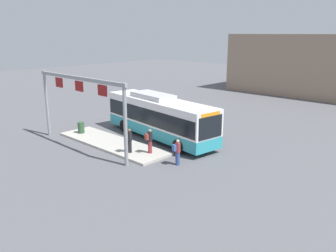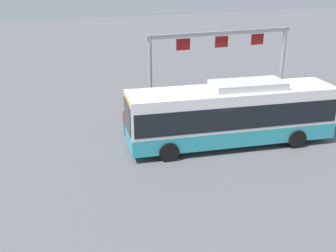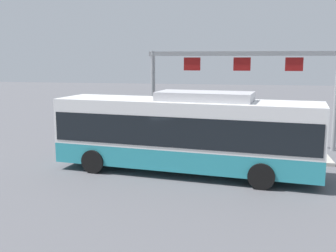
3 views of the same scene
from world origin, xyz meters
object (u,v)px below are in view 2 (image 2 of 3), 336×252
(person_waiting_mid, at_px, (179,106))
(trash_bin, at_px, (272,103))
(person_boarding, at_px, (126,120))
(person_waiting_near, at_px, (168,112))
(bus_main, at_px, (231,113))

(person_waiting_mid, xyz_separation_m, trash_bin, (-6.47, 0.39, -0.44))
(person_boarding, bearing_deg, person_waiting_mid, 120.41)
(person_waiting_near, xyz_separation_m, trash_bin, (-7.55, -0.49, -0.44))
(person_waiting_mid, bearing_deg, person_boarding, -61.20)
(person_waiting_mid, relative_size, trash_bin, 1.86)
(person_boarding, distance_m, trash_bin, 10.12)
(person_boarding, bearing_deg, bus_main, 73.30)
(person_waiting_mid, distance_m, trash_bin, 6.50)
(person_boarding, distance_m, person_waiting_near, 2.56)
(bus_main, height_order, person_waiting_mid, bus_main)
(person_waiting_near, relative_size, person_waiting_mid, 1.00)
(bus_main, height_order, trash_bin, bus_main)
(person_waiting_near, bearing_deg, person_waiting_mid, 141.57)
(bus_main, bearing_deg, person_boarding, -26.74)
(person_boarding, height_order, trash_bin, person_boarding)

